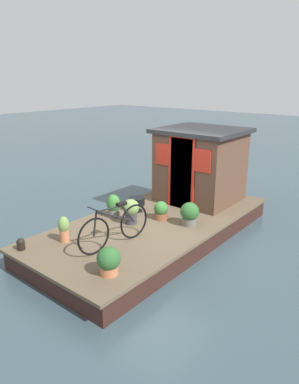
# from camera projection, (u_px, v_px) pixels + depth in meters

# --- Properties ---
(ground_plane) EXTENTS (60.00, 60.00, 0.00)m
(ground_plane) POSITION_uv_depth(u_px,v_px,m) (155.00, 237.00, 7.99)
(ground_plane) COLOR #384C54
(houseboat_deck) EXTENTS (5.88, 2.72, 0.43)m
(houseboat_deck) POSITION_uv_depth(u_px,v_px,m) (155.00, 229.00, 7.93)
(houseboat_deck) COLOR brown
(houseboat_deck) RESTS_ON ground_plane
(houseboat_cabin) EXTENTS (1.87, 2.01, 1.83)m
(houseboat_cabin) POSITION_uv_depth(u_px,v_px,m) (200.00, 164.00, 8.92)
(houseboat_cabin) COLOR brown
(houseboat_cabin) RESTS_ON houseboat_deck
(bicycle) EXTENTS (1.65, 0.50, 0.83)m
(bicycle) POSITION_uv_depth(u_px,v_px,m) (115.00, 227.00, 6.54)
(bicycle) COLOR black
(bicycle) RESTS_ON houseboat_deck
(potted_plant_fern) EXTENTS (0.32, 0.32, 0.41)m
(potted_plant_fern) POSITION_uv_depth(u_px,v_px,m) (161.00, 210.00, 7.85)
(potted_plant_fern) COLOR #935138
(potted_plant_fern) RESTS_ON houseboat_deck
(potted_plant_lavender) EXTENTS (0.31, 0.31, 0.53)m
(potted_plant_lavender) POSITION_uv_depth(u_px,v_px,m) (114.00, 206.00, 7.95)
(potted_plant_lavender) COLOR slate
(potted_plant_lavender) RESTS_ON houseboat_deck
(potted_plant_sage) EXTENTS (0.36, 0.36, 0.54)m
(potted_plant_sage) POSITION_uv_depth(u_px,v_px,m) (131.00, 210.00, 7.58)
(potted_plant_sage) COLOR #38383D
(potted_plant_sage) RESTS_ON houseboat_deck
(potted_plant_basil) EXTENTS (0.22, 0.22, 0.51)m
(potted_plant_basil) POSITION_uv_depth(u_px,v_px,m) (64.00, 228.00, 6.74)
(potted_plant_basil) COLOR #C6754C
(potted_plant_basil) RESTS_ON houseboat_deck
(potted_plant_mint) EXTENTS (0.39, 0.39, 0.47)m
(potted_plant_mint) POSITION_uv_depth(u_px,v_px,m) (109.00, 261.00, 5.60)
(potted_plant_mint) COLOR #C6754C
(potted_plant_mint) RESTS_ON houseboat_deck
(potted_plant_rosemary) EXTENTS (0.40, 0.40, 0.51)m
(potted_plant_rosemary) POSITION_uv_depth(u_px,v_px,m) (190.00, 214.00, 7.51)
(potted_plant_rosemary) COLOR slate
(potted_plant_rosemary) RESTS_ON houseboat_deck
(charcoal_grill) EXTENTS (0.36, 0.36, 0.34)m
(charcoal_grill) POSITION_uv_depth(u_px,v_px,m) (137.00, 202.00, 8.30)
(charcoal_grill) COLOR black
(charcoal_grill) RESTS_ON houseboat_deck
(mooring_bollard) EXTENTS (0.15, 0.15, 0.23)m
(mooring_bollard) POSITION_uv_depth(u_px,v_px,m) (21.00, 244.00, 6.46)
(mooring_bollard) COLOR black
(mooring_bollard) RESTS_ON houseboat_deck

